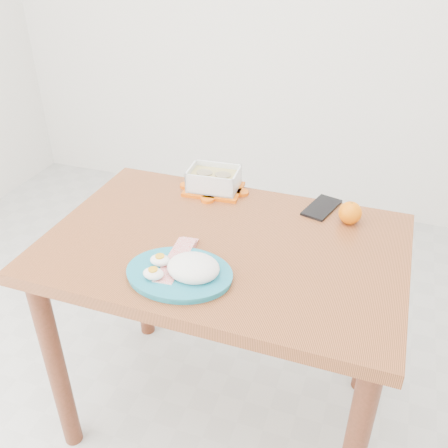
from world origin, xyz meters
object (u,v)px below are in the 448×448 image
(dining_table, at_px, (224,275))
(food_container, at_px, (214,180))
(orange_fruit, at_px, (350,213))
(rice_plate, at_px, (184,270))
(smartphone, at_px, (322,208))

(dining_table, xyz_separation_m, food_container, (-0.14, 0.28, 0.16))
(orange_fruit, height_order, rice_plate, rice_plate)
(rice_plate, relative_size, smartphone, 1.92)
(food_container, height_order, orange_fruit, food_container)
(food_container, height_order, smartphone, food_container)
(orange_fruit, xyz_separation_m, smartphone, (-0.09, 0.06, -0.03))
(food_container, bearing_deg, dining_table, -68.65)
(rice_plate, bearing_deg, orange_fruit, 45.03)
(dining_table, xyz_separation_m, orange_fruit, (0.33, 0.22, 0.15))
(orange_fruit, bearing_deg, dining_table, -145.64)
(orange_fruit, distance_m, rice_plate, 0.56)
(food_container, relative_size, smartphone, 1.30)
(dining_table, relative_size, orange_fruit, 14.73)
(rice_plate, bearing_deg, food_container, 97.72)
(orange_fruit, height_order, smartphone, orange_fruit)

